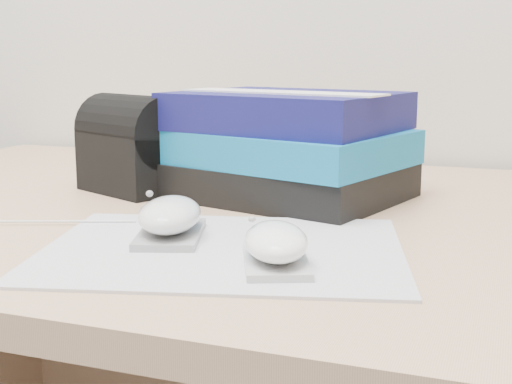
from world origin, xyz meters
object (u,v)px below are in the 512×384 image
(book_stack, at_px, (288,146))
(pouch, at_px, (133,145))
(desk, at_px, (380,383))
(mouse_rear, at_px, (170,218))
(mouse_front, at_px, (276,245))

(book_stack, relative_size, pouch, 1.99)
(desk, distance_m, mouse_rear, 0.39)
(desk, xyz_separation_m, mouse_front, (-0.05, -0.29, 0.26))
(mouse_rear, distance_m, mouse_front, 0.14)
(desk, distance_m, book_stack, 0.33)
(desk, bearing_deg, pouch, -175.90)
(mouse_front, xyz_separation_m, book_stack, (-0.08, 0.30, 0.05))
(mouse_rear, bearing_deg, desk, 54.10)
(mouse_front, height_order, pouch, pouch)
(mouse_rear, bearing_deg, pouch, 127.03)
(mouse_front, relative_size, pouch, 0.69)
(mouse_front, xyz_separation_m, pouch, (-0.29, 0.27, 0.04))
(book_stack, xyz_separation_m, pouch, (-0.21, -0.03, -0.00))
(pouch, bearing_deg, book_stack, 8.73)
(mouse_rear, xyz_separation_m, mouse_front, (0.13, -0.05, -0.00))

